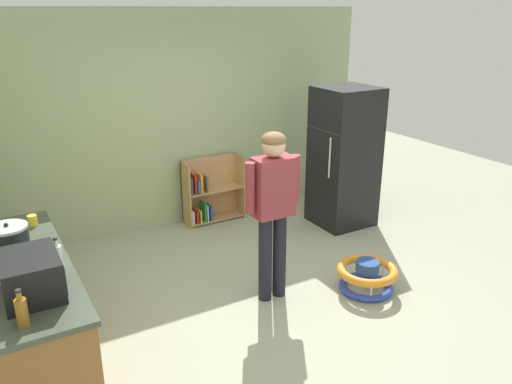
# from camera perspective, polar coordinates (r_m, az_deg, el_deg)

# --- Properties ---
(ground_plane) EXTENTS (12.00, 12.00, 0.00)m
(ground_plane) POSITION_cam_1_polar(r_m,az_deg,el_deg) (5.11, 2.85, -11.84)
(ground_plane) COLOR #A3A68C
(ground_plane) RESTS_ON ground
(back_wall) EXTENTS (5.20, 0.06, 2.70)m
(back_wall) POSITION_cam_1_polar(r_m,az_deg,el_deg) (6.56, -8.10, 7.97)
(back_wall) COLOR #A4B587
(back_wall) RESTS_ON ground
(kitchen_counter) EXTENTS (0.65, 2.06, 0.90)m
(kitchen_counter) POSITION_cam_1_polar(r_m,az_deg,el_deg) (4.40, -23.79, -12.50)
(kitchen_counter) COLOR #8F5D31
(kitchen_counter) RESTS_ON ground
(refrigerator) EXTENTS (0.73, 0.68, 1.78)m
(refrigerator) POSITION_cam_1_polar(r_m,az_deg,el_deg) (6.60, 9.82, 3.83)
(refrigerator) COLOR black
(refrigerator) RESTS_ON ground
(bookshelf) EXTENTS (0.80, 0.28, 0.85)m
(bookshelf) POSITION_cam_1_polar(r_m,az_deg,el_deg) (6.75, -5.30, -0.23)
(bookshelf) COLOR tan
(bookshelf) RESTS_ON ground
(standing_person) EXTENTS (0.57, 0.22, 1.66)m
(standing_person) POSITION_cam_1_polar(r_m,az_deg,el_deg) (4.70, 1.92, -1.02)
(standing_person) COLOR black
(standing_person) RESTS_ON ground
(baby_walker) EXTENTS (0.60, 0.60, 0.32)m
(baby_walker) POSITION_cam_1_polar(r_m,az_deg,el_deg) (5.29, 12.28, -9.14)
(baby_walker) COLOR #2F47BB
(baby_walker) RESTS_ON ground
(microwave) EXTENTS (0.37, 0.48, 0.28)m
(microwave) POSITION_cam_1_polar(r_m,az_deg,el_deg) (3.68, -23.85, -8.53)
(microwave) COLOR black
(microwave) RESTS_ON kitchen_counter
(crock_pot) EXTENTS (0.30, 0.30, 0.28)m
(crock_pot) POSITION_cam_1_polar(r_m,az_deg,el_deg) (4.28, -25.89, -5.03)
(crock_pot) COLOR black
(crock_pot) RESTS_ON kitchen_counter
(banana_bunch) EXTENTS (0.12, 0.16, 0.04)m
(banana_bunch) POSITION_cam_1_polar(r_m,az_deg,el_deg) (4.87, -25.92, -3.37)
(banana_bunch) COLOR yellow
(banana_bunch) RESTS_ON kitchen_counter
(clear_bottle) EXTENTS (0.07, 0.07, 0.25)m
(clear_bottle) POSITION_cam_1_polar(r_m,az_deg,el_deg) (3.97, -21.31, -6.71)
(clear_bottle) COLOR silver
(clear_bottle) RESTS_ON kitchen_counter
(amber_bottle) EXTENTS (0.07, 0.07, 0.25)m
(amber_bottle) POSITION_cam_1_polar(r_m,az_deg,el_deg) (3.39, -24.72, -12.04)
(amber_bottle) COLOR #9E661E
(amber_bottle) RESTS_ON kitchen_counter
(yellow_cup) EXTENTS (0.08, 0.08, 0.09)m
(yellow_cup) POSITION_cam_1_polar(r_m,az_deg,el_deg) (4.84, -23.72, -2.93)
(yellow_cup) COLOR yellow
(yellow_cup) RESTS_ON kitchen_counter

